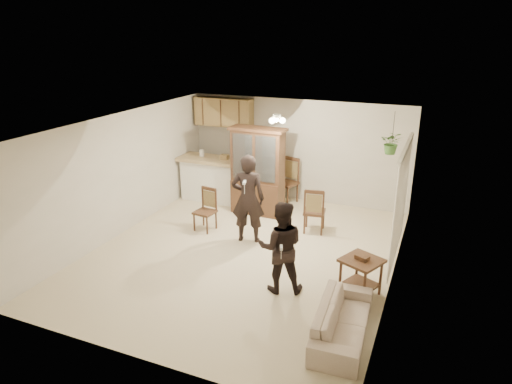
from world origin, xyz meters
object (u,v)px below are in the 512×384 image
at_px(sofa, 343,313).
at_px(side_table, 361,276).
at_px(chair_hutch_left, 286,190).
at_px(child, 281,253).
at_px(china_hutch, 258,172).
at_px(chair_bar, 205,219).
at_px(chair_hutch_right, 314,219).
at_px(adult, 248,199).

relative_size(sofa, side_table, 2.48).
relative_size(sofa, chair_hutch_left, 1.68).
xyz_separation_m(child, side_table, (1.24, 0.37, -0.35)).
xyz_separation_m(child, china_hutch, (-1.63, 2.96, 0.32)).
xyz_separation_m(side_table, chair_hutch_left, (-2.48, 3.48, -0.01)).
xyz_separation_m(china_hutch, side_table, (2.86, -2.59, -0.67)).
bearing_deg(chair_hutch_left, china_hutch, -96.07).
xyz_separation_m(sofa, chair_bar, (-3.50, 2.43, -0.11)).
distance_m(side_table, chair_bar, 3.74).
xyz_separation_m(sofa, child, (-1.21, 0.80, 0.31)).
distance_m(sofa, chair_bar, 4.26).
bearing_deg(side_table, sofa, -91.33).
height_order(side_table, chair_bar, chair_bar).
xyz_separation_m(chair_hutch_left, chair_hutch_right, (1.12, -1.40, -0.04)).
relative_size(side_table, chair_hutch_right, 0.76).
xyz_separation_m(sofa, chair_hutch_right, (-1.33, 3.26, -0.09)).
relative_size(child, side_table, 1.79).
xyz_separation_m(china_hutch, chair_hutch_left, (0.38, 0.89, -0.68)).
bearing_deg(chair_bar, china_hutch, 70.90).
bearing_deg(china_hutch, side_table, -41.06).
distance_m(chair_bar, chair_hutch_left, 2.46).
height_order(sofa, china_hutch, china_hutch).
height_order(adult, china_hutch, china_hutch).
relative_size(side_table, chair_hutch_left, 0.68).
bearing_deg(child, chair_hutch_right, -107.58).
bearing_deg(china_hutch, sofa, -51.90).
relative_size(china_hutch, chair_hutch_left, 1.81).
bearing_deg(chair_bar, chair_hutch_right, 28.22).
relative_size(child, chair_hutch_right, 1.37).
bearing_deg(chair_hutch_left, child, -54.94).
bearing_deg(side_table, adult, 155.26).
bearing_deg(china_hutch, adult, -73.80).
bearing_deg(sofa, adult, 43.22).
height_order(sofa, child, child).
distance_m(sofa, adult, 3.40).
distance_m(adult, chair_hutch_left, 2.42).
relative_size(sofa, adult, 1.04).
distance_m(chair_hutch_left, chair_hutch_right, 1.79).
bearing_deg(side_table, chair_hutch_left, 125.42).
height_order(child, chair_bar, child).
distance_m(child, side_table, 1.34).
bearing_deg(chair_hutch_left, chair_bar, -97.94).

